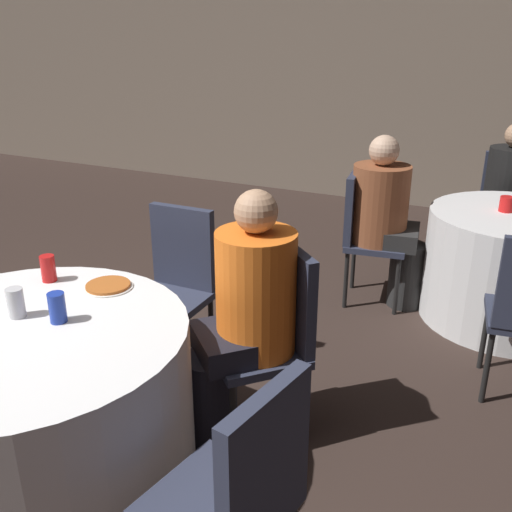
{
  "coord_description": "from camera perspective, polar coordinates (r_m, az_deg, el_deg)",
  "views": [
    {
      "loc": [
        1.88,
        -1.36,
        1.79
      ],
      "look_at": [
        0.8,
        0.82,
        0.83
      ],
      "focal_mm": 40.0,
      "sensor_mm": 36.0,
      "label": 1
    }
  ],
  "objects": [
    {
      "name": "chair_far_west",
      "position": [
        3.97,
        10.72,
        2.89
      ],
      "size": [
        0.46,
        0.46,
        0.91
      ],
      "rotation": [
        0.0,
        0.0,
        -1.42
      ],
      "color": "#2D3347",
      "rests_on": "ground_plane"
    },
    {
      "name": "table_far",
      "position": [
        4.04,
        24.21,
        -1.05
      ],
      "size": [
        1.1,
        1.1,
        0.73
      ],
      "color": "white",
      "rests_on": "ground_plane"
    },
    {
      "name": "table_near",
      "position": [
        2.54,
        -21.22,
        -14.17
      ],
      "size": [
        1.27,
        1.27,
        0.73
      ],
      "color": "white",
      "rests_on": "ground_plane"
    },
    {
      "name": "pizza_plate_near",
      "position": [
        2.61,
        -14.57,
        -2.91
      ],
      "size": [
        0.22,
        0.22,
        0.02
      ],
      "color": "white",
      "rests_on": "table_near"
    },
    {
      "name": "chair_far_north",
      "position": [
        4.9,
        23.68,
        5.02
      ],
      "size": [
        0.45,
        0.46,
        0.91
      ],
      "rotation": [
        0.0,
        0.0,
        -3.0
      ],
      "color": "#2D3347",
      "rests_on": "ground_plane"
    },
    {
      "name": "chair_near_northeast",
      "position": [
        2.6,
        1.97,
        -7.07
      ],
      "size": [
        0.57,
        0.57,
        0.91
      ],
      "rotation": [
        0.0,
        0.0,
        -3.89
      ],
      "color": "#2D3347",
      "rests_on": "ground_plane"
    },
    {
      "name": "person_black_shirt",
      "position": [
        4.74,
        23.91,
        5.2
      ],
      "size": [
        0.39,
        0.52,
        1.17
      ],
      "rotation": [
        0.0,
        0.0,
        -3.0
      ],
      "color": "black",
      "rests_on": "ground_plane"
    },
    {
      "name": "wall_back",
      "position": [
        6.51,
        10.01,
        17.85
      ],
      "size": [
        16.0,
        0.06,
        2.8
      ],
      "color": "gray",
      "rests_on": "ground_plane"
    },
    {
      "name": "person_floral_shirt",
      "position": [
        3.93,
        13.01,
        3.54
      ],
      "size": [
        0.53,
        0.41,
        1.17
      ],
      "rotation": [
        0.0,
        0.0,
        -1.42
      ],
      "color": "#282828",
      "rests_on": "ground_plane"
    },
    {
      "name": "soda_can_blue",
      "position": [
        2.35,
        -19.26,
        -4.9
      ],
      "size": [
        0.07,
        0.07,
        0.12
      ],
      "color": "#1E38A5",
      "rests_on": "table_near"
    },
    {
      "name": "soda_can_silver",
      "position": [
        2.45,
        -22.88,
        -4.33
      ],
      "size": [
        0.07,
        0.07,
        0.12
      ],
      "color": "silver",
      "rests_on": "table_near"
    },
    {
      "name": "ground_plane",
      "position": [
        2.93,
        -22.83,
        -18.0
      ],
      "size": [
        16.0,
        16.0,
        0.0
      ],
      "primitive_type": "plane",
      "color": "#332621"
    },
    {
      "name": "chair_near_north",
      "position": [
        3.15,
        -8.04,
        -1.97
      ],
      "size": [
        0.41,
        0.41,
        0.91
      ],
      "rotation": [
        0.0,
        0.0,
        -3.13
      ],
      "color": "#2D3347",
      "rests_on": "ground_plane"
    },
    {
      "name": "chair_near_east",
      "position": [
        1.8,
        -1.47,
        -22.33
      ],
      "size": [
        0.46,
        0.46,
        0.91
      ],
      "rotation": [
        0.0,
        0.0,
        1.4
      ],
      "color": "#2D3347",
      "rests_on": "ground_plane"
    },
    {
      "name": "soda_can_red",
      "position": [
        2.75,
        -20.07,
        -1.18
      ],
      "size": [
        0.07,
        0.07,
        0.12
      ],
      "color": "red",
      "rests_on": "table_near"
    },
    {
      "name": "cup_far",
      "position": [
        3.93,
        23.79,
        4.77
      ],
      "size": [
        0.09,
        0.09,
        0.1
      ],
      "color": "red",
      "rests_on": "table_far"
    },
    {
      "name": "person_orange_shirt",
      "position": [
        2.52,
        -1.33,
        -6.36
      ],
      "size": [
        0.48,
        0.49,
        1.19
      ],
      "rotation": [
        0.0,
        0.0,
        -3.89
      ],
      "color": "black",
      "rests_on": "ground_plane"
    }
  ]
}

